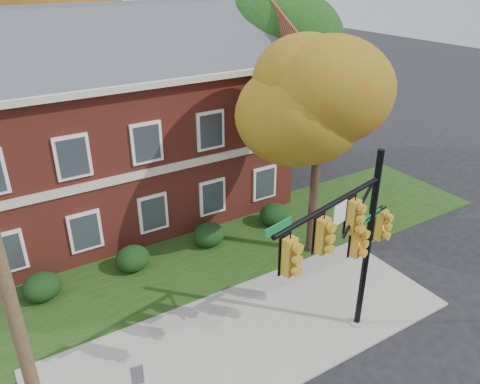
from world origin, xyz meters
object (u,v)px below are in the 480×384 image
apartment_building (81,119)px  traffic_signal (350,238)px  tree_far_rear (57,11)px  hedge_right (209,235)px  hedge_far_right (274,214)px  tree_near_right (328,100)px  utility_pole (4,281)px  tree_right_rear (278,26)px  hedge_left (42,287)px  hedge_center (133,259)px

apartment_building → traffic_signal: (4.29, -12.69, -0.97)m
tree_far_rear → traffic_signal: tree_far_rear is taller
hedge_right → tree_far_rear: tree_far_rear is taller
hedge_far_right → tree_near_right: tree_near_right is taller
utility_pole → hedge_right: bearing=22.6°
tree_far_rear → apartment_building: bearing=-99.7°
hedge_far_right → tree_near_right: (0.22, -2.83, 6.14)m
tree_right_rear → tree_far_rear: size_ratio=0.92×
hedge_left → tree_near_right: tree_near_right is taller
hedge_right → tree_far_rear: (-2.16, 13.09, 8.32)m
hedge_center → tree_far_rear: (1.34, 13.09, 8.32)m
apartment_building → utility_pole: 12.19m
tree_far_rear → utility_pole: (-5.95, -19.12, -3.75)m
hedge_center → utility_pole: 8.86m
hedge_left → utility_pole: bearing=-100.4°
traffic_signal → hedge_left: bearing=123.2°
tree_near_right → tree_right_rear: size_ratio=0.81×
hedge_left → traffic_signal: size_ratio=0.22×
traffic_signal → tree_near_right: bearing=44.3°
apartment_building → hedge_right: size_ratio=13.43×
hedge_far_right → tree_right_rear: size_ratio=0.13×
hedge_right → utility_pole: size_ratio=0.14×
hedge_far_right → tree_far_rear: tree_far_rear is taller
tree_far_rear → traffic_signal: 21.30m
utility_pole → hedge_center: bearing=38.6°
tree_near_right → utility_pole: utility_pole is taller
hedge_left → hedge_right: bearing=0.0°
apartment_building → tree_right_rear: size_ratio=1.77×
tree_right_rear → tree_far_rear: tree_far_rear is taller
traffic_signal → hedge_right: bearing=82.9°
tree_right_rear → traffic_signal: (-7.03, -13.55, -4.10)m
hedge_right → utility_pole: bearing=-143.4°
utility_pole → hedge_far_right: bearing=13.4°
tree_right_rear → traffic_signal: size_ratio=1.64×
apartment_building → hedge_center: (0.00, -5.25, -4.46)m
hedge_far_right → tree_near_right: bearing=-85.5°
hedge_center → tree_right_rear: size_ratio=0.13×
hedge_left → apartment_building: bearing=56.3°
hedge_far_right → traffic_signal: 8.65m
hedge_right → hedge_far_right: size_ratio=1.00×
hedge_right → traffic_signal: traffic_signal is taller
apartment_building → tree_far_rear: size_ratio=1.63×
hedge_far_right → utility_pole: 13.86m
hedge_right → tree_near_right: bearing=-37.3°
tree_near_right → utility_pole: size_ratio=0.85×
tree_far_rear → hedge_left: bearing=-110.3°
traffic_signal → utility_pole: (-8.90, 1.41, 1.08)m
hedge_center → apartment_building: bearing=90.0°
hedge_left → hedge_far_right: same height
tree_near_right → tree_right_rear: 9.94m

